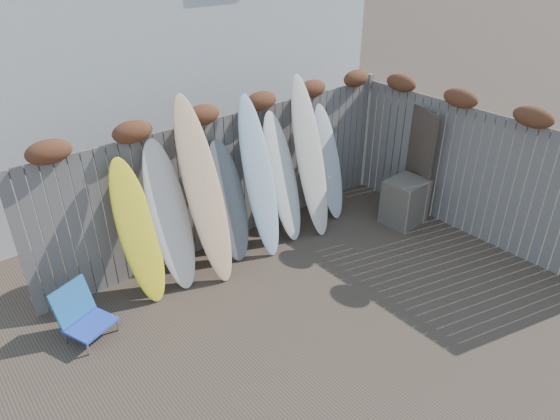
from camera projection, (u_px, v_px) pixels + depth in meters
ground at (340, 314)px, 6.35m from camera, size 80.00×80.00×0.00m
back_fence at (232, 168)px, 7.41m from camera, size 6.05×0.28×2.24m
right_fence at (471, 164)px, 7.61m from camera, size 0.28×4.40×2.24m
beach_chair at (81, 314)px, 5.89m from camera, size 0.66×0.68×0.67m
wooden_crate at (405, 202)px, 8.18m from camera, size 0.66×0.56×0.75m
lattice_panel at (411, 157)px, 8.45m from camera, size 0.50×1.14×1.81m
surfboard_0 at (138, 232)px, 6.29m from camera, size 0.52×0.69×1.88m
surfboard_1 at (170, 216)px, 6.52m from camera, size 0.55×0.73×2.00m
surfboard_2 at (204, 192)px, 6.58m from camera, size 0.56×0.89×2.49m
surfboard_3 at (228, 202)px, 7.13m from camera, size 0.59×0.66×1.74m
surfboard_4 at (259, 178)px, 7.18m from camera, size 0.54×0.85×2.30m
surfboard_5 at (282, 178)px, 7.57m from camera, size 0.54×0.72×1.97m
surfboard_6 at (310, 158)px, 7.66m from camera, size 0.56×0.88×2.42m
surfboard_7 at (328, 163)px, 8.19m from camera, size 0.49×0.68×1.86m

